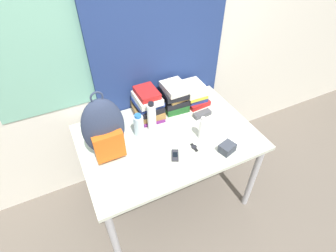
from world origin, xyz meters
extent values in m
plane|color=#665B51|center=(0.00, 0.00, 0.00)|extent=(12.00, 12.00, 0.00)
cube|color=silver|center=(0.00, 0.97, 1.25)|extent=(6.00, 0.05, 2.50)
cube|color=#75B299|center=(-0.52, 0.94, 1.30)|extent=(1.10, 0.01, 0.80)
cube|color=navy|center=(0.16, 0.91, 1.25)|extent=(1.10, 0.04, 2.50)
cube|color=beige|center=(0.00, 0.44, 0.75)|extent=(1.30, 0.88, 0.03)
cylinder|color=#B2B2B7|center=(-0.59, 0.06, 0.37)|extent=(0.05, 0.05, 0.74)
cylinder|color=#B2B2B7|center=(0.59, 0.06, 0.37)|extent=(0.05, 0.05, 0.74)
cylinder|color=#B2B2B7|center=(-0.59, 0.83, 0.37)|extent=(0.05, 0.05, 0.74)
cylinder|color=#B2B2B7|center=(0.59, 0.83, 0.37)|extent=(0.05, 0.05, 0.74)
ellipsoid|color=#2D3851|center=(-0.45, 0.48, 1.00)|extent=(0.28, 0.15, 0.45)
cube|color=#E05B19|center=(-0.45, 0.39, 0.90)|extent=(0.20, 0.05, 0.20)
torus|color=#2D3851|center=(-0.45, 0.48, 1.24)|extent=(0.08, 0.01, 0.08)
cube|color=#6B2370|center=(-0.04, 0.73, 0.78)|extent=(0.21, 0.27, 0.03)
cube|color=olive|center=(-0.04, 0.74, 0.82)|extent=(0.24, 0.29, 0.05)
cube|color=black|center=(-0.03, 0.73, 0.86)|extent=(0.20, 0.24, 0.04)
cube|color=navy|center=(-0.03, 0.74, 0.90)|extent=(0.21, 0.21, 0.04)
cube|color=silver|center=(-0.04, 0.73, 0.94)|extent=(0.19, 0.23, 0.05)
cube|color=red|center=(-0.04, 0.74, 0.99)|extent=(0.16, 0.21, 0.04)
cube|color=#1E5623|center=(0.20, 0.74, 0.79)|extent=(0.21, 0.24, 0.05)
cube|color=black|center=(0.20, 0.74, 0.85)|extent=(0.22, 0.22, 0.05)
cube|color=olive|center=(0.21, 0.74, 0.88)|extent=(0.16, 0.21, 0.03)
cube|color=black|center=(0.19, 0.73, 0.92)|extent=(0.20, 0.22, 0.05)
cube|color=silver|center=(0.20, 0.73, 0.97)|extent=(0.18, 0.22, 0.05)
cube|color=red|center=(0.39, 0.73, 0.79)|extent=(0.20, 0.26, 0.04)
cube|color=navy|center=(0.38, 0.73, 0.83)|extent=(0.21, 0.22, 0.04)
cube|color=yellow|center=(0.38, 0.73, 0.87)|extent=(0.17, 0.23, 0.03)
cube|color=silver|center=(0.37, 0.73, 0.91)|extent=(0.18, 0.23, 0.06)
cylinder|color=silver|center=(-0.19, 0.55, 0.85)|extent=(0.07, 0.07, 0.17)
cylinder|color=#286BB7|center=(-0.19, 0.55, 0.95)|extent=(0.05, 0.05, 0.02)
cylinder|color=white|center=(-0.07, 0.57, 0.88)|extent=(0.07, 0.07, 0.23)
cylinder|color=black|center=(-0.07, 0.57, 1.01)|extent=(0.04, 0.04, 0.02)
cylinder|color=white|center=(0.22, 0.32, 0.85)|extent=(0.05, 0.05, 0.17)
cylinder|color=white|center=(0.22, 0.32, 0.95)|extent=(0.03, 0.03, 0.02)
cube|color=#2D2D33|center=(-0.04, 0.24, 0.78)|extent=(0.09, 0.11, 0.02)
cube|color=black|center=(-0.04, 0.24, 0.78)|extent=(0.05, 0.06, 0.00)
cube|color=#47474C|center=(0.35, 0.53, 0.79)|extent=(0.15, 0.07, 0.04)
cube|color=#383D47|center=(0.30, 0.12, 0.80)|extent=(0.12, 0.11, 0.06)
cube|color=black|center=(0.12, 0.25, 0.77)|extent=(0.02, 0.08, 0.00)
cylinder|color=#232328|center=(0.12, 0.25, 0.77)|extent=(0.04, 0.04, 0.01)
camera|label=1|loc=(-0.61, -0.82, 2.14)|focal=28.00mm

